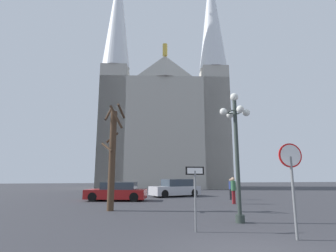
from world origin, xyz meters
The scene contains 9 objects.
cathedral centered at (3.22, 32.28, 10.67)m, with size 19.39×12.46×35.61m.
stop_sign centered at (1.99, 1.08, 1.91)m, with size 0.72×0.09×2.76m.
one_way_arrow_sign centered at (-0.55, 2.62, 1.36)m, with size 0.65×0.09×2.10m.
street_lamp centered at (1.61, 3.95, 3.20)m, with size 1.32×1.32×5.23m.
bare_tree centered at (-3.49, 8.40, 2.86)m, with size 1.26×1.13×5.63m.
parked_car_near_red centered at (-3.24, 13.96, 0.63)m, with size 4.60×2.76×1.32m.
parked_car_far_silver centered at (1.76, 17.04, 0.69)m, with size 4.65×3.09×1.48m.
pedestrian_walking centered at (4.23, 10.42, 1.02)m, with size 0.32×0.32×1.69m.
pedestrian_standing centered at (5.29, 13.26, 0.94)m, with size 0.32×0.32×1.57m.
Camera 1 is at (-3.00, -6.05, 1.80)m, focal length 28.03 mm.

